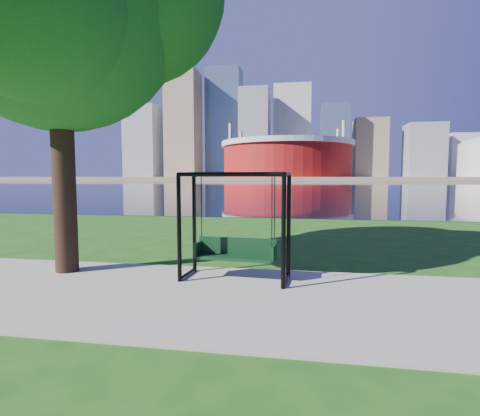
# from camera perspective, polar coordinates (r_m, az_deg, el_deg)

# --- Properties ---
(ground) EXTENTS (900.00, 900.00, 0.00)m
(ground) POSITION_cam_1_polar(r_m,az_deg,el_deg) (7.08, -1.14, -12.30)
(ground) COLOR #1E5114
(ground) RESTS_ON ground
(path) EXTENTS (120.00, 4.00, 0.03)m
(path) POSITION_cam_1_polar(r_m,az_deg,el_deg) (6.61, -1.99, -13.43)
(path) COLOR #9E937F
(path) RESTS_ON ground
(river) EXTENTS (900.00, 180.00, 0.02)m
(river) POSITION_cam_1_polar(r_m,az_deg,el_deg) (108.68, 9.11, 3.63)
(river) COLOR black
(river) RESTS_ON ground
(far_bank) EXTENTS (900.00, 228.00, 2.00)m
(far_bank) POSITION_cam_1_polar(r_m,az_deg,el_deg) (312.65, 9.57, 4.52)
(far_bank) COLOR #937F60
(far_bank) RESTS_ON ground
(stadium) EXTENTS (83.00, 83.00, 32.00)m
(stadium) POSITION_cam_1_polar(r_m,az_deg,el_deg) (242.22, 7.16, 7.62)
(stadium) COLOR maroon
(stadium) RESTS_ON far_bank
(skyline) EXTENTS (392.00, 66.00, 96.50)m
(skyline) POSITION_cam_1_polar(r_m,az_deg,el_deg) (327.84, 8.91, 10.65)
(skyline) COLOR gray
(skyline) RESTS_ON far_bank
(swing) EXTENTS (2.18, 1.06, 2.17)m
(swing) POSITION_cam_1_polar(r_m,az_deg,el_deg) (7.47, -0.71, -3.16)
(swing) COLOR black
(swing) RESTS_ON ground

